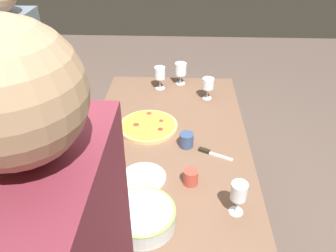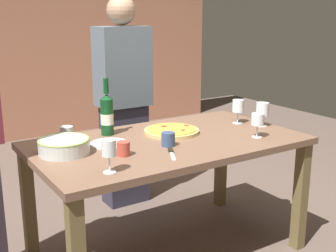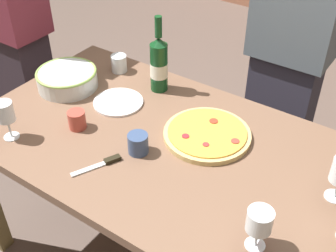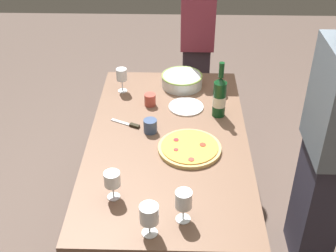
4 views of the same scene
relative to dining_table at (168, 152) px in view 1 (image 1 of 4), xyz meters
name	(u,v)px [view 1 (image 1 of 4)]	position (x,y,z in m)	size (l,w,h in m)	color
ground_plane	(168,227)	(0.00, 0.00, -0.66)	(8.00, 8.00, 0.00)	brown
dining_table	(168,152)	(0.00, 0.00, 0.00)	(1.60, 0.90, 0.75)	brown
pizza	(148,126)	(0.10, 0.12, 0.11)	(0.35, 0.35, 0.03)	tan
serving_bowl	(143,216)	(-0.61, 0.08, 0.14)	(0.28, 0.28, 0.08)	silver
wine_bottle	(104,145)	(-0.25, 0.30, 0.22)	(0.08, 0.08, 0.35)	#10401C
wine_glass_near_pizza	(181,70)	(0.70, -0.06, 0.20)	(0.08, 0.08, 0.16)	white
wine_glass_by_bottle	(239,193)	(-0.53, -0.32, 0.21)	(0.07, 0.07, 0.16)	white
wine_glass_far_left	(208,84)	(0.48, -0.25, 0.20)	(0.08, 0.08, 0.15)	white
wine_glass_far_right	(160,74)	(0.62, 0.08, 0.20)	(0.08, 0.08, 0.16)	white
cup_amber	(191,177)	(-0.36, -0.12, 0.13)	(0.07, 0.07, 0.08)	#B64537
cup_ceramic	(89,197)	(-0.51, 0.32, 0.13)	(0.08, 0.08, 0.08)	white
cup_spare	(186,140)	(-0.06, -0.10, 0.13)	(0.08, 0.08, 0.08)	#384D74
side_plate	(144,177)	(-0.33, 0.10, 0.10)	(0.22, 0.22, 0.01)	white
pizza_knife	(211,153)	(-0.13, -0.23, 0.10)	(0.10, 0.18, 0.02)	silver
person_host	(26,112)	(0.14, 0.86, 0.16)	(0.39, 0.24, 1.61)	#2F2E3D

